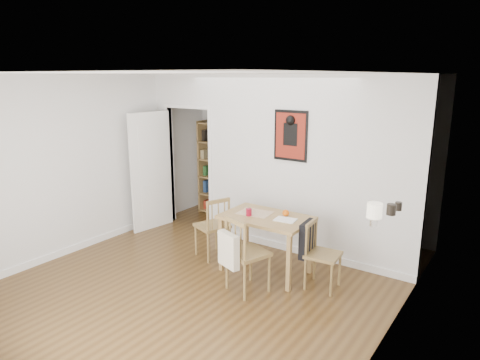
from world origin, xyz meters
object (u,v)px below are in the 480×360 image
Objects in this scene: ceramic_jar_a at (391,209)px; bookshelf at (218,169)px; dining_table at (266,223)px; notebook at (285,220)px; orange_fruit at (286,213)px; chair_left at (212,227)px; red_glass at (249,212)px; mantel_lamp at (374,212)px; fireplace at (388,268)px; ceramic_jar_b at (398,206)px; chair_right at (322,254)px; chair_front at (247,254)px.

bookshelf is at bearing 153.85° from ceramic_jar_a.
notebook reaches higher than dining_table.
orange_fruit is (0.21, 0.14, 0.14)m from dining_table.
notebook is at bearing 0.21° from chair_left.
dining_table is 11.66× the size of red_glass.
notebook is 1.53m from mantel_lamp.
fireplace is (3.73, -1.94, -0.25)m from bookshelf.
bookshelf reaches higher than ceramic_jar_b.
red_glass is 0.85× the size of ceramic_jar_a.
bookshelf is at bearing 141.60° from dining_table.
dining_table is at bearing 158.60° from mantel_lamp.
fireplace is at bearing 73.36° from mantel_lamp.
bookshelf is 19.06× the size of ceramic_jar_b.
ceramic_jar_b is (1.65, 0.02, 0.52)m from dining_table.
bookshelf reaches higher than chair_left.
bookshelf is 1.41× the size of fireplace.
orange_fruit is 0.39× the size of mantel_lamp.
chair_right is at bearing -179.26° from ceramic_jar_b.
ceramic_jar_a is (2.53, -0.17, 0.76)m from chair_left.
chair_left is 2.65m from ceramic_jar_a.
mantel_lamp is (3.64, -2.25, 0.43)m from bookshelf.
bookshelf is 4.30m from mantel_lamp.
ceramic_jar_b is (1.44, -0.12, 0.38)m from orange_fruit.
chair_front is 4.18× the size of mantel_lamp.
dining_table is 0.93m from chair_left.
dining_table is 4.33× the size of notebook.
bookshelf is 2.71m from orange_fruit.
mantel_lamp reaches higher than chair_right.
notebook is (0.20, 0.58, 0.30)m from chair_front.
ceramic_jar_a is 1.26× the size of ceramic_jar_b.
chair_front is at bearing -58.87° from red_glass.
chair_front is at bearing -165.34° from ceramic_jar_a.
mantel_lamp is (0.79, -0.63, 0.86)m from chair_right.
ceramic_jar_a is (-0.05, 0.13, 0.60)m from fireplace.
chair_right is 9.26× the size of ceramic_jar_b.
red_glass is at bearing -150.52° from dining_table.
ceramic_jar_b is at bearing -4.87° from orange_fruit.
ceramic_jar_a reaches higher than ceramic_jar_b.
notebook is at bearing -62.57° from orange_fruit.
ceramic_jar_b is (1.56, 0.60, 0.72)m from chair_front.
mantel_lamp is (1.30, -0.62, 0.51)m from notebook.
red_glass is 1.12× the size of orange_fruit.
mantel_lamp reaches higher than fireplace.
ceramic_jar_b is (0.06, 0.64, -0.10)m from mantel_lamp.
ceramic_jar_a is (1.41, -0.32, 0.39)m from orange_fruit.
chair_left reaches higher than orange_fruit.
ceramic_jar_b is at bearing 84.42° from mantel_lamp.
chair_front is at bearing -158.88° from ceramic_jar_b.
mantel_lamp is at bearing -38.80° from chair_right.
chair_left is 2.60m from fireplace.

